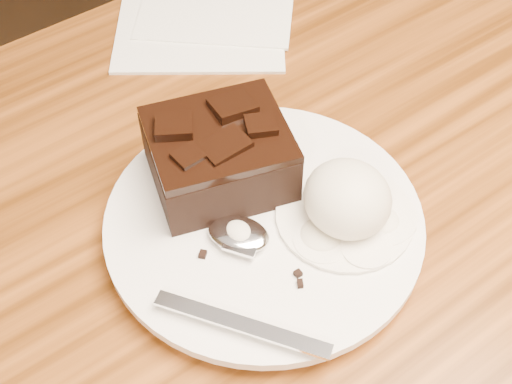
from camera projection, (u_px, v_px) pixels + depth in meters
plate at (264, 226)px, 0.54m from camera, size 0.24×0.24×0.02m
brownie at (220, 159)px, 0.54m from camera, size 0.12×0.11×0.05m
ice_cream_scoop at (347, 199)px, 0.52m from camera, size 0.06×0.07×0.05m
melt_puddle at (345, 216)px, 0.53m from camera, size 0.10×0.10×0.00m
spoon at (239, 235)px, 0.52m from camera, size 0.13×0.17×0.01m
napkin at (201, 18)px, 0.72m from camera, size 0.23×0.23×0.01m
crumb_a at (203, 254)px, 0.51m from camera, size 0.01×0.01×0.00m
crumb_b at (271, 188)px, 0.55m from camera, size 0.01×0.01×0.00m
crumb_c at (300, 284)px, 0.50m from camera, size 0.01×0.01×0.00m
crumb_d at (298, 274)px, 0.50m from camera, size 0.01×0.01×0.00m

